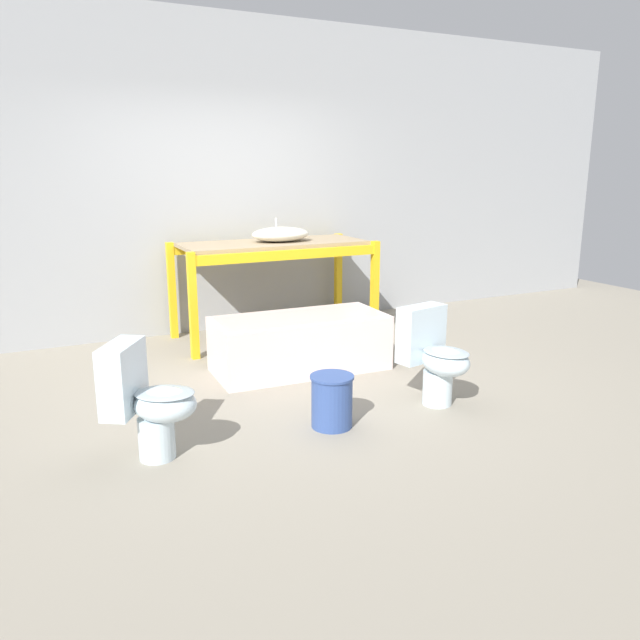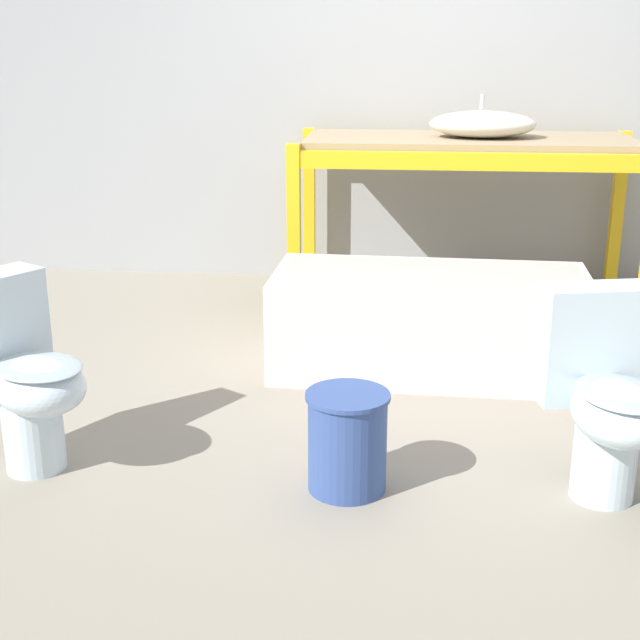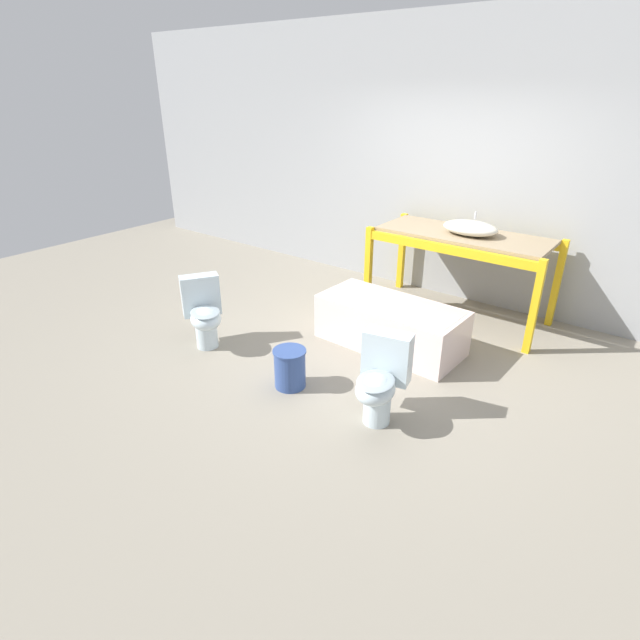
% 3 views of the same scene
% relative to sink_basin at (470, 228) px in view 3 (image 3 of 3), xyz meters
% --- Properties ---
extents(ground_plane, '(12.00, 12.00, 0.00)m').
position_rel_sink_basin_xyz_m(ground_plane, '(-0.51, -1.30, -1.05)').
color(ground_plane, gray).
extents(warehouse_wall_rear, '(10.80, 0.08, 3.20)m').
position_rel_sink_basin_xyz_m(warehouse_wall_rear, '(-0.51, 0.61, 0.55)').
color(warehouse_wall_rear, '#9EA0A3').
rests_on(warehouse_wall_rear, ground_plane).
extents(shelving_rack, '(1.97, 0.87, 0.98)m').
position_rel_sink_basin_xyz_m(shelving_rack, '(-0.07, 0.02, -0.21)').
color(shelving_rack, yellow).
rests_on(shelving_rack, ground_plane).
extents(sink_basin, '(0.59, 0.40, 0.23)m').
position_rel_sink_basin_xyz_m(sink_basin, '(0.00, 0.00, 0.00)').
color(sink_basin, silver).
rests_on(sink_basin, shelving_rack).
extents(bathtub_main, '(1.49, 0.71, 0.47)m').
position_rel_sink_basin_xyz_m(bathtub_main, '(-0.29, -1.10, -0.78)').
color(bathtub_main, silver).
rests_on(bathtub_main, ground_plane).
extents(toilet_near, '(0.44, 0.57, 0.71)m').
position_rel_sink_basin_xyz_m(toilet_near, '(0.27, -2.23, -0.68)').
color(toilet_near, silver).
rests_on(toilet_near, ground_plane).
extents(toilet_far, '(0.62, 0.56, 0.71)m').
position_rel_sink_basin_xyz_m(toilet_far, '(-1.80, -2.22, -0.68)').
color(toilet_far, silver).
rests_on(toilet_far, ground_plane).
extents(bucket_white, '(0.30, 0.30, 0.36)m').
position_rel_sink_basin_xyz_m(bucket_white, '(-0.60, -2.30, -0.86)').
color(bucket_white, '#334C8C').
rests_on(bucket_white, ground_plane).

